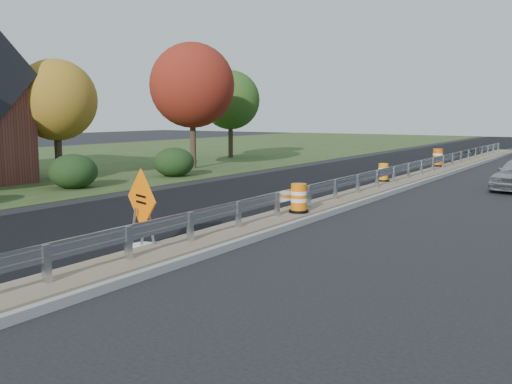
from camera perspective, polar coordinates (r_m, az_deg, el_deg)
The scene contains 14 objects.
ground at distance 18.63m, azimuth 5.29°, elevation -2.19°, with size 140.00×140.00×0.00m, color black.
grass_verge_near at distance 41.92m, azimuth -18.01°, elevation 3.05°, with size 30.00×120.00×0.03m, color #2D401B.
milled_overlay at distance 29.43m, azimuth 6.80°, elevation 1.49°, with size 7.20×120.00×0.01m, color black.
median at distance 25.89m, azimuth 13.59°, elevation 0.69°, with size 1.60×55.00×0.23m.
guardrail at distance 26.76m, azimuth 14.35°, elevation 2.22°, with size 0.10×46.15×0.72m.
hedge_mid at distance 25.90m, azimuth -17.82°, elevation 1.98°, with size 2.09×2.09×1.52m, color black.
hedge_north at distance 29.70m, azimuth -8.20°, elevation 2.98°, with size 2.09×2.09×1.52m, color black.
tree_near_yellow at distance 29.78m, azimuth -19.37°, elevation 8.66°, with size 3.96×3.96×5.88m.
tree_near_red at distance 33.98m, azimuth -6.40°, elevation 10.54°, with size 4.95×4.95×7.35m.
tree_near_back at distance 42.13m, azimuth -2.58°, elevation 9.16°, with size 4.29×4.29×6.37m.
caution_sign at distance 13.71m, azimuth -11.28°, elevation -3.82°, with size 1.35×0.59×1.97m.
barrel_median_near at distance 17.48m, azimuth 4.30°, elevation -0.67°, with size 0.60×0.60×0.89m.
barrel_median_mid at distance 26.17m, azimuth 12.61°, elevation 1.90°, with size 0.54×0.54×0.80m.
barrel_median_far at distance 34.42m, azimuth 17.71°, elevation 3.27°, with size 0.68×0.68×1.00m.
Camera 1 is at (8.53, -16.24, 3.24)m, focal length 40.00 mm.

